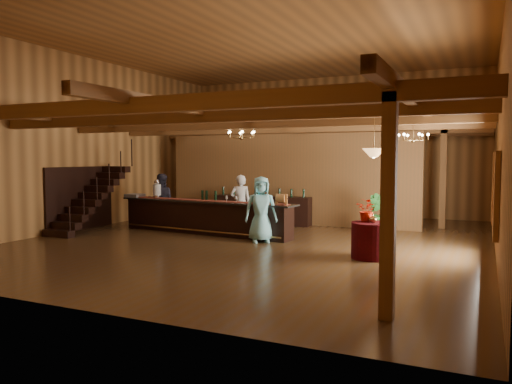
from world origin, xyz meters
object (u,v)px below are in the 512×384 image
at_px(raffle_drum, 281,199).
at_px(chandelier_right, 413,137).
at_px(backbar_shelf, 262,210).
at_px(chandelier_left, 241,134).
at_px(round_table, 372,240).
at_px(staff_second, 161,200).
at_px(floor_plant, 377,213).
at_px(guest, 261,209).
at_px(tasting_bar, 205,217).
at_px(bartender, 241,203).
at_px(beverage_dispenser, 157,189).
at_px(pendant_lamp, 374,153).

xyz_separation_m(raffle_drum, chandelier_right, (3.27, 1.27, 1.67)).
relative_size(backbar_shelf, chandelier_left, 4.28).
height_order(backbar_shelf, round_table, backbar_shelf).
xyz_separation_m(staff_second, floor_plant, (6.84, 1.27, -0.25)).
relative_size(backbar_shelf, chandelier_right, 4.28).
relative_size(backbar_shelf, guest, 1.92).
bearing_deg(tasting_bar, bartender, 51.66).
bearing_deg(staff_second, beverage_dispenser, 79.46).
xyz_separation_m(beverage_dispenser, chandelier_right, (7.80, 0.72, 1.56)).
height_order(beverage_dispenser, chandelier_left, chandelier_left).
bearing_deg(floor_plant, chandelier_left, -144.05).
relative_size(backbar_shelf, bartender, 1.95).
height_order(staff_second, floor_plant, staff_second).
height_order(tasting_bar, chandelier_left, chandelier_left).
relative_size(tasting_bar, staff_second, 3.42).
bearing_deg(backbar_shelf, bartender, -89.24).
bearing_deg(raffle_drum, staff_second, 168.14).
height_order(chandelier_right, guest, chandelier_right).
bearing_deg(chandelier_left, chandelier_right, 17.73).
height_order(tasting_bar, backbar_shelf, tasting_bar).
distance_m(backbar_shelf, chandelier_left, 4.07).
height_order(chandelier_left, floor_plant, chandelier_left).
xyz_separation_m(beverage_dispenser, bartender, (2.71, 0.58, -0.40)).
bearing_deg(pendant_lamp, raffle_drum, 154.41).
height_order(round_table, chandelier_left, chandelier_left).
height_order(beverage_dispenser, pendant_lamp, pendant_lamp).
height_order(chandelier_left, bartender, chandelier_left).
height_order(chandelier_right, pendant_lamp, same).
relative_size(round_table, staff_second, 0.54).
bearing_deg(guest, tasting_bar, 133.88).
relative_size(guest, floor_plant, 1.41).
height_order(tasting_bar, raffle_drum, raffle_drum).
bearing_deg(guest, staff_second, 133.81).
xyz_separation_m(beverage_dispenser, backbar_shelf, (2.61, 2.46, -0.80)).
relative_size(beverage_dispenser, floor_plant, 0.47).
xyz_separation_m(tasting_bar, guest, (2.18, -0.70, 0.39)).
height_order(backbar_shelf, pendant_lamp, pendant_lamp).
distance_m(raffle_drum, pendant_lamp, 3.30).
relative_size(beverage_dispenser, raffle_drum, 1.76).
bearing_deg(bartender, backbar_shelf, -110.59).
height_order(bartender, staff_second, bartender).
bearing_deg(tasting_bar, chandelier_right, 15.03).
bearing_deg(chandelier_right, guest, -155.86).
bearing_deg(tasting_bar, pendant_lamp, -11.14).
relative_size(chandelier_left, floor_plant, 0.63).
relative_size(round_table, pendant_lamp, 1.05).
relative_size(tasting_bar, floor_plant, 4.77).
distance_m(round_table, floor_plant, 3.63).
bearing_deg(chandelier_right, round_table, -101.23).
xyz_separation_m(tasting_bar, chandelier_right, (5.88, 0.96, 2.34)).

